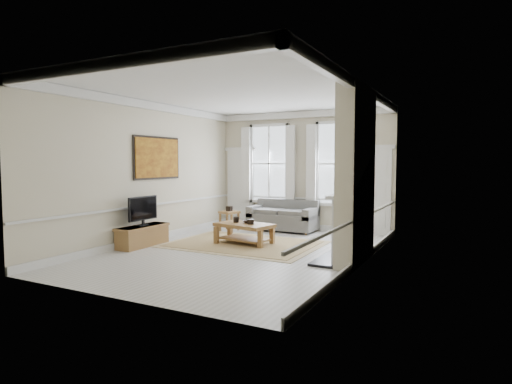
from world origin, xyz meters
The scene contains 23 objects.
floor centered at (0.00, 0.00, 0.00)m, with size 7.20×7.20×0.00m, color #B7B5AD.
ceiling centered at (0.00, 0.00, 3.40)m, with size 7.20×7.20×0.00m, color white.
back_wall centered at (0.00, 3.60, 1.70)m, with size 5.20×5.20×0.00m, color beige.
left_wall centered at (-2.60, 0.00, 1.70)m, with size 7.20×7.20×0.00m, color beige.
right_wall centered at (2.60, 0.00, 1.70)m, with size 7.20×7.20×0.00m, color beige.
window_left centered at (-1.05, 3.55, 1.90)m, with size 1.26×0.20×2.20m, color #B2BCC6, non-canonical shape.
window_right centered at (1.05, 3.55, 1.90)m, with size 1.26×0.20×2.20m, color #B2BCC6, non-canonical shape.
door_left centered at (-2.05, 3.56, 1.15)m, with size 0.90×0.08×2.30m, color silver.
door_right centered at (2.05, 3.56, 1.15)m, with size 0.90×0.08×2.30m, color silver.
painting centered at (-2.56, 0.30, 2.05)m, with size 0.05×1.66×1.06m, color gold.
chimney_breast centered at (2.43, 0.20, 1.70)m, with size 0.35×1.70×3.38m, color beige.
hearth centered at (2.00, 0.20, 0.03)m, with size 0.55×1.50×0.05m, color black.
fireplace centered at (2.20, 0.20, 0.73)m, with size 0.21×1.45×1.33m.
mirror centered at (2.21, 0.20, 2.05)m, with size 0.06×1.26×1.06m, color #B89132.
sofa centered at (-0.38, 3.11, 0.36)m, with size 1.90×0.92×0.87m.
side_table centered at (-1.72, 2.34, 0.45)m, with size 0.59×0.59×0.56m.
rug centered at (-0.37, 0.78, 0.01)m, with size 3.50×2.60×0.02m, color #93784C.
coffee_table centered at (-0.37, 0.78, 0.42)m, with size 1.45×1.01×0.50m.
ceramic_pot_a centered at (-0.62, 0.83, 0.57)m, with size 0.14×0.14×0.14m, color black.
ceramic_pot_b centered at (-0.17, 0.73, 0.56)m, with size 0.16×0.16×0.11m, color black.
bowl centered at (-0.32, 0.88, 0.53)m, with size 0.25×0.25×0.06m, color black.
tv_stand centered at (-2.34, -0.51, 0.24)m, with size 0.43×1.35×0.48m, color olive.
tv centered at (-2.32, -0.51, 0.88)m, with size 0.08×0.90×0.68m.
Camera 1 is at (4.52, -7.98, 1.94)m, focal length 30.00 mm.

